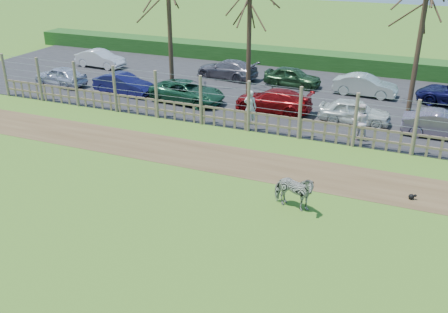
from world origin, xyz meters
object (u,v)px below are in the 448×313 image
at_px(car_10, 293,77).
at_px(visitor_a, 250,107).
at_px(car_11, 365,85).
at_px(car_1, 123,84).
at_px(car_5, 443,125).
at_px(tree_mid, 250,10).
at_px(crow, 412,197).
at_px(visitor_b, 361,122).
at_px(zebra, 293,191).
at_px(car_0, 61,76).
at_px(car_4, 355,111).
at_px(car_7, 100,59).
at_px(car_9, 227,69).
at_px(car_2, 187,92).
at_px(tree_right, 424,11).
at_px(car_3, 273,100).

bearing_deg(car_10, visitor_a, -178.02).
distance_m(visitor_a, car_11, 8.44).
height_order(car_1, car_5, same).
bearing_deg(tree_mid, car_10, 53.85).
bearing_deg(crow, visitor_b, 117.73).
bearing_deg(zebra, visitor_a, 40.00).
bearing_deg(visitor_a, car_5, -174.66).
xyz_separation_m(car_0, car_10, (13.44, 5.30, 0.00)).
bearing_deg(car_4, zebra, 173.91).
xyz_separation_m(car_7, car_10, (13.87, 0.51, 0.00)).
relative_size(crow, car_9, 0.07).
height_order(car_1, car_11, same).
bearing_deg(car_1, car_4, -84.74).
distance_m(car_7, car_10, 13.88).
distance_m(car_0, car_2, 8.84).
xyz_separation_m(car_0, car_7, (-0.43, 4.79, 0.00)).
relative_size(tree_mid, tree_right, 0.93).
distance_m(car_3, car_9, 7.08).
distance_m(zebra, visitor_b, 7.38).
bearing_deg(visitor_b, car_7, -30.41).
distance_m(zebra, car_7, 22.76).
xyz_separation_m(tree_right, visitor_b, (-1.87, -5.13, -4.34)).
bearing_deg(car_9, car_4, 66.71).
relative_size(crow, car_7, 0.08).
bearing_deg(visitor_b, tree_mid, -43.73).
relative_size(visitor_b, car_11, 0.47).
relative_size(zebra, car_0, 0.45).
xyz_separation_m(tree_mid, crow, (9.77, -9.65, -4.76)).
xyz_separation_m(zebra, car_1, (-12.80, 9.22, -0.03)).
height_order(car_0, car_3, same).
xyz_separation_m(tree_right, crow, (0.77, -10.15, -5.13)).
bearing_deg(visitor_a, car_4, -161.84).
bearing_deg(car_4, car_0, 87.97).
distance_m(visitor_b, car_7, 20.22).
bearing_deg(car_11, car_3, 143.27).
bearing_deg(zebra, car_1, 64.42).
distance_m(car_1, car_7, 7.03).
bearing_deg(visitor_a, car_3, -108.11).
bearing_deg(car_4, car_7, 73.39).
distance_m(tree_right, crow, 11.40).
height_order(visitor_a, car_4, visitor_a).
height_order(tree_mid, car_5, tree_mid).
distance_m(car_9, car_11, 8.91).
height_order(visitor_a, car_9, visitor_a).
distance_m(car_0, car_11, 18.58).
bearing_deg(crow, car_0, 161.68).
bearing_deg(car_5, car_4, 84.99).
distance_m(tree_mid, car_0, 12.51).
distance_m(zebra, car_3, 10.26).
height_order(zebra, car_2, zebra).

